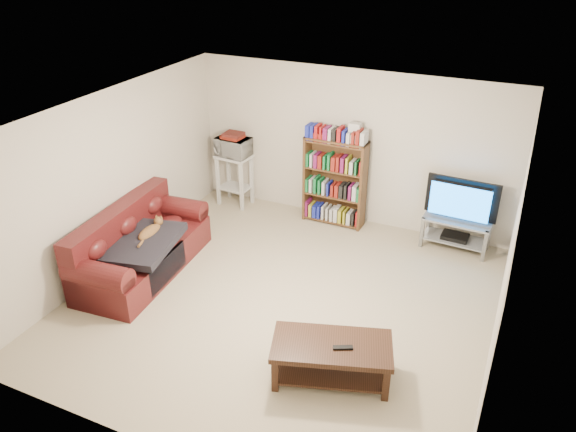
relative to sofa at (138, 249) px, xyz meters
The scene contains 19 objects.
floor 2.11m from the sofa, ahead, with size 5.00×5.00×0.00m, color #C0B18F.
ceiling 2.95m from the sofa, ahead, with size 5.00×5.00×0.00m, color white.
wall_back 3.48m from the sofa, 51.80° to the left, with size 5.00×5.00×0.00m, color silver.
wall_front 3.26m from the sofa, 48.54° to the right, with size 5.00×5.00×0.00m, color silver.
wall_left 0.99m from the sofa, 160.98° to the left, with size 5.00×5.00×0.00m, color silver.
wall_right 4.67m from the sofa, ahead, with size 5.00×5.00×0.00m, color silver.
sofa is the anchor object (origin of this frame).
blanket 0.32m from the sofa, 33.98° to the right, with size 0.82×1.06×0.10m, color black.
cat 0.33m from the sofa, 19.12° to the left, with size 0.23×0.58×0.17m, color brown, non-canonical shape.
coffee_table 3.22m from the sofa, 15.48° to the right, with size 1.35×0.96×0.45m.
remote 3.35m from the sofa, 15.24° to the right, with size 0.20×0.06×0.02m, color black.
tv_stand 4.50m from the sofa, 31.69° to the left, with size 0.97×0.47×0.47m.
television 4.52m from the sofa, 31.69° to the left, with size 1.02×0.13×0.59m, color black.
dvd_player 4.50m from the sofa, 31.69° to the left, with size 0.38×0.27×0.06m, color black.
bookshelf 3.11m from the sofa, 51.19° to the left, with size 0.97×0.32×1.39m.
shelf_clutter 3.37m from the sofa, 49.93° to the left, with size 0.71×0.22×0.28m.
microwave_stand 2.36m from the sofa, 85.17° to the left, with size 0.58×0.44×0.87m.
microwave 2.45m from the sofa, 85.17° to the left, with size 0.54×0.36×0.30m, color silver.
game_boxes 2.51m from the sofa, 85.17° to the left, with size 0.32×0.28×0.05m, color maroon.
Camera 1 is at (2.44, -5.24, 4.26)m, focal length 35.00 mm.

